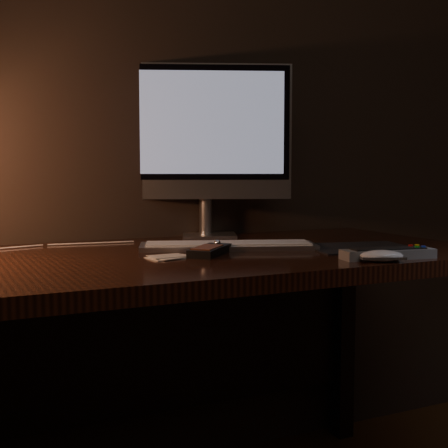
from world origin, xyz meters
name	(u,v)px	position (x,y,z in m)	size (l,w,h in m)	color
desk	(172,298)	(0.00, 1.93, 0.62)	(1.60, 0.75, 0.75)	#33150B
monitor	(210,135)	(0.23, 2.18, 1.07)	(0.49, 0.22, 0.54)	silver
keyboard	(228,245)	(0.15, 1.89, 0.76)	(0.47, 0.13, 0.02)	silver
mousepad	(360,248)	(0.47, 1.74, 0.75)	(0.28, 0.22, 0.00)	black
mouse	(381,258)	(0.36, 1.52, 0.76)	(0.10, 0.05, 0.02)	white
media_remote	(210,250)	(0.06, 1.80, 0.76)	(0.16, 0.16, 0.03)	black
tv_remote	(388,253)	(0.41, 1.55, 0.76)	(0.24, 0.10, 0.03)	gray
papers	(170,257)	(-0.05, 1.79, 0.75)	(0.10, 0.07, 0.01)	white
cable	(46,247)	(-0.29, 2.13, 0.75)	(0.00, 0.00, 0.50)	white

